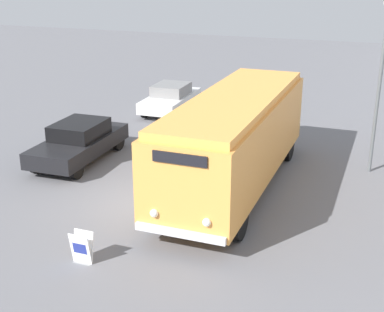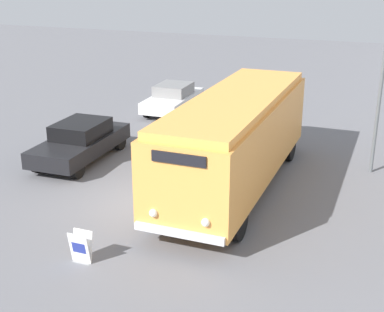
% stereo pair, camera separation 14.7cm
% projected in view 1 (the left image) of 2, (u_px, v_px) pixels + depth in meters
% --- Properties ---
extents(ground_plane, '(80.00, 80.00, 0.00)m').
position_uv_depth(ground_plane, '(151.00, 203.00, 16.82)').
color(ground_plane, slate).
extents(vintage_bus, '(2.60, 9.67, 3.16)m').
position_uv_depth(vintage_bus, '(235.00, 136.00, 17.38)').
color(vintage_bus, black).
rests_on(vintage_bus, ground_plane).
extents(sign_board, '(0.55, 0.32, 0.85)m').
position_uv_depth(sign_board, '(82.00, 248.00, 13.35)').
color(sign_board, gray).
rests_on(sign_board, ground_plane).
extents(streetlamp, '(0.36, 0.36, 6.07)m').
position_uv_depth(streetlamp, '(382.00, 62.00, 18.05)').
color(streetlamp, '#595E60').
rests_on(streetlamp, ground_plane).
extents(parked_car_near, '(2.06, 4.70, 1.50)m').
position_uv_depth(parked_car_near, '(79.00, 141.00, 20.22)').
color(parked_car_near, black).
rests_on(parked_car_near, ground_plane).
extents(parked_car_mid, '(1.99, 4.34, 1.40)m').
position_uv_depth(parked_car_mid, '(171.00, 98.00, 26.94)').
color(parked_car_mid, black).
rests_on(parked_car_mid, ground_plane).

